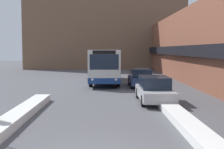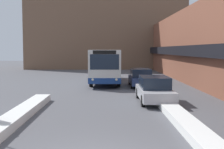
{
  "view_description": "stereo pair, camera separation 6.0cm",
  "coord_description": "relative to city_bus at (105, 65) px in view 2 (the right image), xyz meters",
  "views": [
    {
      "loc": [
        0.41,
        -8.65,
        3.13
      ],
      "look_at": [
        0.64,
        8.16,
        1.8
      ],
      "focal_mm": 50.0,
      "sensor_mm": 36.0,
      "label": 1
    },
    {
      "loc": [
        0.47,
        -8.65,
        3.13
      ],
      "look_at": [
        0.64,
        8.16,
        1.8
      ],
      "focal_mm": 50.0,
      "sensor_mm": 36.0,
      "label": 2
    }
  ],
  "objects": [
    {
      "name": "building_backdrop_far",
      "position": [
        -0.13,
        23.46,
        5.91
      ],
      "size": [
        26.0,
        8.0,
        15.23
      ],
      "color": "brown",
      "rests_on": "ground_plane"
    },
    {
      "name": "parked_car_back",
      "position": [
        3.07,
        -3.22,
        -0.95
      ],
      "size": [
        1.89,
        4.69,
        1.52
      ],
      "color": "navy",
      "rests_on": "ground_plane"
    },
    {
      "name": "parked_car_front",
      "position": [
        3.07,
        -11.18,
        -0.94
      ],
      "size": [
        1.88,
        4.89,
        1.53
      ],
      "color": "#B7B7BC",
      "rests_on": "ground_plane"
    },
    {
      "name": "snow_bank_left",
      "position": [
        -3.73,
        -17.25,
        -1.51
      ],
      "size": [
        0.9,
        13.43,
        0.38
      ],
      "color": "silver",
      "rests_on": "ground_plane"
    },
    {
      "name": "city_bus",
      "position": [
        0.0,
        0.0,
        0.0
      ],
      "size": [
        2.62,
        11.01,
        3.12
      ],
      "color": "silver",
      "rests_on": "ground_plane"
    },
    {
      "name": "building_row_right",
      "position": [
        9.83,
        2.94,
        1.79
      ],
      "size": [
        5.5,
        60.0,
        7.0
      ],
      "color": "brown",
      "rests_on": "ground_plane"
    },
    {
      "name": "snow_bank_right",
      "position": [
        3.47,
        -17.0,
        -1.53
      ],
      "size": [
        0.9,
        12.17,
        0.34
      ],
      "color": "silver",
      "rests_on": "ground_plane"
    }
  ]
}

